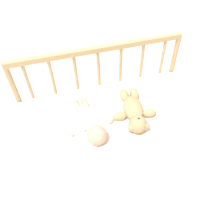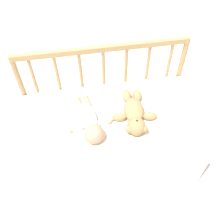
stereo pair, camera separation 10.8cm
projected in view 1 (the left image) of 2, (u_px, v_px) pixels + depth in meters
The scene contains 6 objects.
ground_plane at pixel (112, 161), 2.04m from camera, with size 12.00×12.00×0.00m, color silver.
crib_mattress at pixel (112, 142), 1.83m from camera, with size 1.19×0.63×0.55m.
crib_rail at pixel (99, 78), 1.79m from camera, with size 1.19×0.04×0.88m.
blanket at pixel (109, 117), 1.63m from camera, with size 0.81×0.53×0.01m.
teddy_bear at pixel (134, 112), 1.60m from camera, with size 0.29×0.40×0.12m.
baby at pixel (91, 124), 1.54m from camera, with size 0.30×0.42×0.12m.
Camera 1 is at (-0.29, -0.98, 1.81)m, focal length 40.00 mm.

